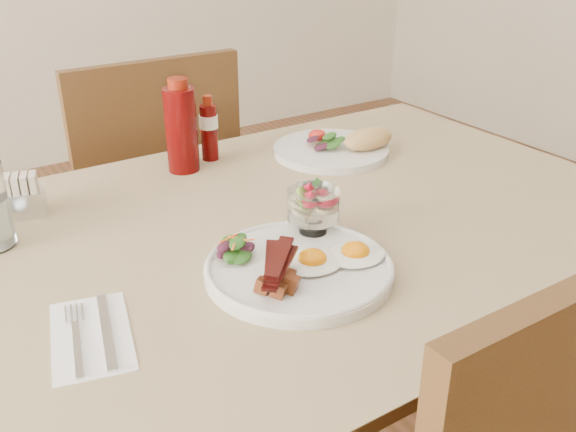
% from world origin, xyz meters
% --- Properties ---
extents(table, '(1.33, 0.88, 0.75)m').
position_xyz_m(table, '(0.00, 0.00, 0.66)').
color(table, brown).
rests_on(table, ground).
extents(chair_far, '(0.42, 0.42, 0.93)m').
position_xyz_m(chair_far, '(0.00, 0.66, 0.52)').
color(chair_far, brown).
rests_on(chair_far, ground).
extents(main_plate, '(0.28, 0.28, 0.02)m').
position_xyz_m(main_plate, '(-0.07, -0.15, 0.76)').
color(main_plate, silver).
rests_on(main_plate, table).
extents(fried_eggs, '(0.19, 0.13, 0.03)m').
position_xyz_m(fried_eggs, '(-0.02, -0.17, 0.78)').
color(fried_eggs, white).
rests_on(fried_eggs, main_plate).
extents(bacon_potato_pile, '(0.09, 0.10, 0.05)m').
position_xyz_m(bacon_potato_pile, '(-0.13, -0.18, 0.79)').
color(bacon_potato_pile, maroon).
rests_on(bacon_potato_pile, main_plate).
extents(side_salad, '(0.07, 0.06, 0.04)m').
position_xyz_m(side_salad, '(-0.14, -0.08, 0.78)').
color(side_salad, '#1A4312').
rests_on(side_salad, main_plate).
extents(fruit_cup, '(0.08, 0.08, 0.09)m').
position_xyz_m(fruit_cup, '(0.01, -0.07, 0.82)').
color(fruit_cup, white).
rests_on(fruit_cup, main_plate).
extents(second_plate, '(0.26, 0.25, 0.06)m').
position_xyz_m(second_plate, '(0.28, 0.22, 0.77)').
color(second_plate, silver).
rests_on(second_plate, table).
extents(ketchup_bottle, '(0.08, 0.08, 0.19)m').
position_xyz_m(ketchup_bottle, '(-0.04, 0.32, 0.84)').
color(ketchup_bottle, '#4E0404').
rests_on(ketchup_bottle, table).
extents(hot_sauce_bottle, '(0.04, 0.04, 0.14)m').
position_xyz_m(hot_sauce_bottle, '(0.03, 0.35, 0.82)').
color(hot_sauce_bottle, '#4E0404').
rests_on(hot_sauce_bottle, table).
extents(sugar_caddy, '(0.09, 0.07, 0.08)m').
position_xyz_m(sugar_caddy, '(-0.37, 0.28, 0.79)').
color(sugar_caddy, silver).
rests_on(sugar_caddy, table).
extents(napkin_cutlery, '(0.14, 0.20, 0.01)m').
position_xyz_m(napkin_cutlery, '(-0.38, -0.13, 0.75)').
color(napkin_cutlery, white).
rests_on(napkin_cutlery, table).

